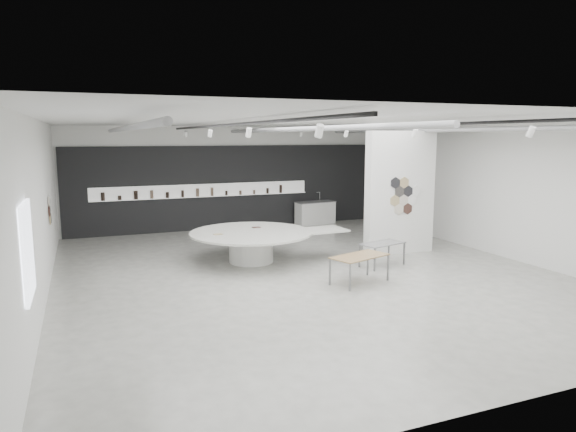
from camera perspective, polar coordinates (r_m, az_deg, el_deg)
name	(u,v)px	position (r m, az deg, el deg)	size (l,w,h in m)	color
room	(302,192)	(12.80, 1.52, 2.71)	(12.02, 14.02, 3.82)	#A5A59C
back_wall_display	(228,188)	(19.38, -6.67, 3.16)	(11.80, 0.27, 3.10)	black
partition_column	(400,193)	(15.45, 12.34, 2.54)	(2.20, 0.38, 3.60)	white
display_island	(254,242)	(14.19, -3.83, -2.90)	(4.42, 3.52, 0.86)	white
sample_table_wood	(360,258)	(12.24, 7.96, -4.61)	(1.56, 1.11, 0.66)	olive
sample_table_stone	(382,245)	(13.94, 10.44, -3.17)	(1.34, 0.92, 0.63)	slate
kitchen_counter	(315,213)	(20.29, 3.04, 0.36)	(1.65, 0.79, 1.25)	white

